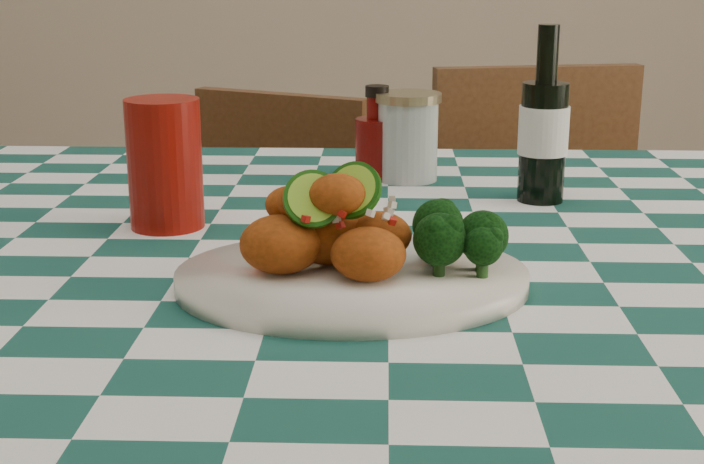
# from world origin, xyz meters

# --- Properties ---
(plate) EXTENTS (0.34, 0.28, 0.02)m
(plate) POSITION_xyz_m (-0.03, -0.15, 0.80)
(plate) COLOR silver
(plate) RESTS_ON dining_table
(fried_chicken_pile) EXTENTS (0.14, 0.10, 0.09)m
(fried_chicken_pile) POSITION_xyz_m (-0.05, -0.15, 0.85)
(fried_chicken_pile) COLOR #9E3E0F
(fried_chicken_pile) RESTS_ON plate
(broccoli_side) EXTENTS (0.07, 0.07, 0.06)m
(broccoli_side) POSITION_xyz_m (0.07, -0.14, 0.83)
(broccoli_side) COLOR black
(broccoli_side) RESTS_ON plate
(red_tumbler) EXTENTS (0.11, 0.11, 0.15)m
(red_tumbler) POSITION_xyz_m (-0.25, 0.05, 0.86)
(red_tumbler) COLOR maroon
(red_tumbler) RESTS_ON dining_table
(ketchup_bottle) EXTENTS (0.07, 0.07, 0.13)m
(ketchup_bottle) POSITION_xyz_m (-0.02, 0.31, 0.85)
(ketchup_bottle) COLOR #5F0704
(ketchup_bottle) RESTS_ON dining_table
(mason_jar) EXTENTS (0.09, 0.09, 0.12)m
(mason_jar) POSITION_xyz_m (0.03, 0.30, 0.85)
(mason_jar) COLOR #B2BCBA
(mason_jar) RESTS_ON dining_table
(beer_bottle) EXTENTS (0.08, 0.08, 0.22)m
(beer_bottle) POSITION_xyz_m (0.19, 0.19, 0.90)
(beer_bottle) COLOR black
(beer_bottle) RESTS_ON dining_table
(wooden_chair_left) EXTENTS (0.51, 0.51, 0.82)m
(wooden_chair_left) POSITION_xyz_m (-0.28, 0.73, 0.41)
(wooden_chair_left) COLOR #472814
(wooden_chair_left) RESTS_ON ground
(wooden_chair_right) EXTENTS (0.47, 0.49, 0.88)m
(wooden_chair_right) POSITION_xyz_m (0.32, 0.67, 0.44)
(wooden_chair_right) COLOR #472814
(wooden_chair_right) RESTS_ON ground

